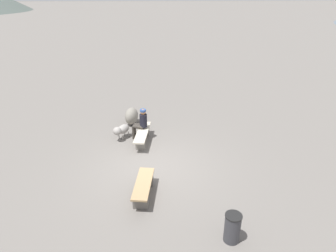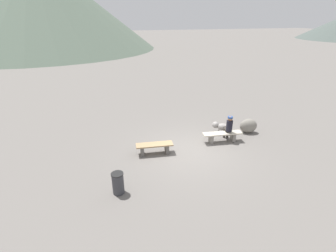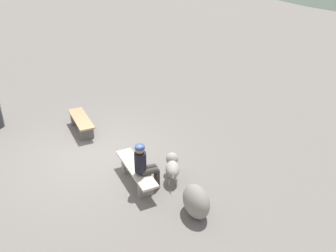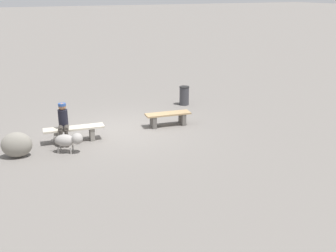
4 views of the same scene
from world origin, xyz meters
name	(u,v)px [view 2 (image 2 of 4)]	position (x,y,z in m)	size (l,w,h in m)	color
ground	(190,151)	(0.00, 0.00, -0.03)	(210.00, 210.00, 0.06)	slate
bench_left	(154,147)	(-1.59, 0.25, 0.31)	(1.65, 0.66, 0.47)	#605B56
bench_right	(222,135)	(1.77, 0.36, 0.34)	(1.93, 0.66, 0.48)	gray
seated_person	(229,126)	(2.10, 0.41, 0.75)	(0.40, 0.62, 1.30)	black
dog	(221,126)	(2.14, 1.21, 0.40)	(0.84, 0.69, 0.62)	gray
trash_bin	(118,183)	(-3.43, -1.95, 0.39)	(0.42, 0.42, 0.78)	#38383D
boulder	(248,126)	(3.57, 0.89, 0.38)	(0.55, 0.87, 0.75)	gray
distant_peak_2	(38,2)	(-11.15, 43.66, 7.77)	(40.19, 40.19, 15.55)	#566656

